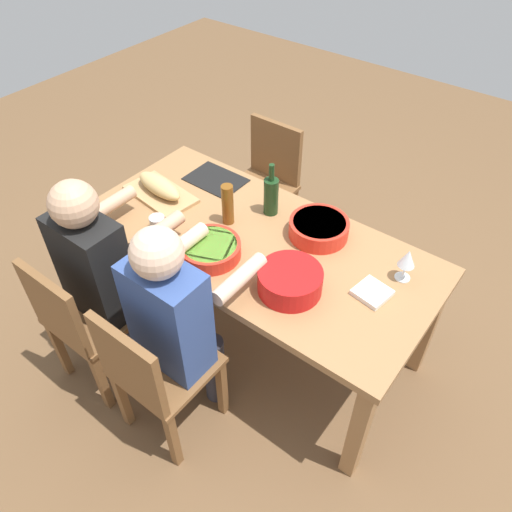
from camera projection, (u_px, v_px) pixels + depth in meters
name	position (u px, v px, depth m)	size (l,w,h in m)	color
ground_plane	(256.00, 333.00, 2.94)	(8.00, 8.00, 0.00)	brown
dining_table	(256.00, 253.00, 2.49)	(1.79, 0.85, 0.74)	#9E7044
chair_far_left	(266.00, 179.00, 3.26)	(0.40, 0.40, 0.85)	brown
chair_near_left	(81.00, 320.00, 2.39)	(0.40, 0.40, 0.85)	brown
diner_near_left	(102.00, 267.00, 2.35)	(0.41, 0.53, 1.20)	#2D2D38
chair_near_center	(152.00, 373.00, 2.18)	(0.40, 0.40, 0.85)	brown
diner_near_center	(176.00, 315.00, 2.14)	(0.41, 0.53, 1.20)	#2D2D38
serving_bowl_pasta	(290.00, 280.00, 2.15)	(0.28, 0.28, 0.11)	red
serving_bowl_salad	(210.00, 249.00, 2.32)	(0.29, 0.29, 0.07)	red
serving_bowl_fruit	(319.00, 227.00, 2.42)	(0.29, 0.29, 0.09)	red
cutting_board	(161.00, 194.00, 2.69)	(0.40, 0.22, 0.02)	tan
bread_loaf	(159.00, 186.00, 2.65)	(0.32, 0.11, 0.09)	tan
wine_bottle	(271.00, 195.00, 2.52)	(0.08, 0.08, 0.29)	#193819
beer_bottle	(228.00, 205.00, 2.46)	(0.06, 0.06, 0.22)	brown
wine_glass	(407.00, 259.00, 2.16)	(0.08, 0.08, 0.17)	silver
placemat_far_left	(216.00, 180.00, 2.80)	(0.32, 0.23, 0.01)	black
cup_near_left	(158.00, 223.00, 2.46)	(0.08, 0.08, 0.08)	white
napkin_stack	(372.00, 292.00, 2.16)	(0.14, 0.14, 0.02)	white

